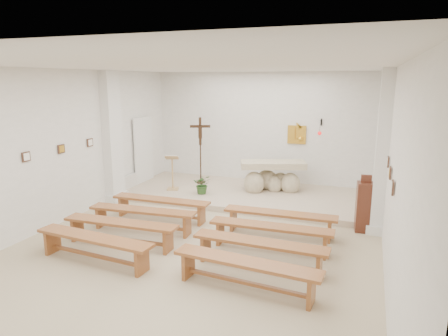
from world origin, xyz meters
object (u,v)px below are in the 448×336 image
at_px(lectern, 172,172).
at_px(donation_pedestal, 364,207).
at_px(bench_left_third, 121,227).
at_px(bench_left_fourth, 94,243).
at_px(bench_left_front, 161,204).
at_px(bench_right_third, 260,248).
at_px(bench_right_second, 271,231).
at_px(altar, 272,178).
at_px(bench_left_second, 143,215).
at_px(bench_right_front, 280,218).
at_px(crucifix_stand, 200,145).
at_px(bench_right_fourth, 246,268).

height_order(lectern, donation_pedestal, donation_pedestal).
height_order(bench_left_third, bench_left_fourth, same).
distance_m(bench_left_front, bench_right_third, 3.30).
xyz_separation_m(bench_right_second, bench_left_fourth, (-2.86, -1.65, 0.00)).
distance_m(altar, bench_left_second, 4.19).
bearing_deg(bench_left_third, lectern, 98.73).
bearing_deg(bench_right_front, bench_left_second, -165.59).
distance_m(bench_left_front, bench_left_third, 1.65).
xyz_separation_m(bench_right_front, bench_right_second, (0.00, -0.82, 0.00)).
relative_size(bench_left_front, bench_left_third, 1.00).
bearing_deg(donation_pedestal, bench_left_third, -158.54).
distance_m(crucifix_stand, bench_right_fourth, 6.32).
xyz_separation_m(donation_pedestal, bench_left_front, (-4.53, -0.84, -0.18)).
distance_m(lectern, bench_right_front, 4.09).
xyz_separation_m(bench_left_second, bench_right_fourth, (2.86, -1.65, 0.00)).
height_order(bench_right_front, bench_right_second, same).
distance_m(crucifix_stand, bench_left_front, 3.11).
bearing_deg(bench_right_front, altar, 105.18).
relative_size(lectern, donation_pedestal, 0.82).
bearing_deg(altar, crucifix_stand, 157.81).
relative_size(bench_right_second, bench_right_third, 1.00).
height_order(altar, bench_left_second, altar).
relative_size(bench_right_third, bench_right_fourth, 0.99).
height_order(bench_right_front, bench_right_fourth, same).
height_order(bench_left_front, bench_left_third, same).
xyz_separation_m(bench_right_front, bench_right_fourth, (0.00, -2.47, 0.00)).
bearing_deg(crucifix_stand, donation_pedestal, -45.67).
bearing_deg(bench_right_front, bench_left_front, 178.39).
height_order(bench_right_front, bench_left_third, same).
height_order(lectern, bench_right_second, lectern).
relative_size(bench_left_second, bench_right_second, 1.01).
xyz_separation_m(lectern, bench_right_third, (3.58, -3.62, -0.28)).
height_order(lectern, bench_right_front, lectern).
height_order(crucifix_stand, bench_left_front, crucifix_stand).
height_order(lectern, bench_right_third, lectern).
bearing_deg(altar, bench_right_second, -96.38).
xyz_separation_m(bench_left_second, bench_right_third, (2.86, -0.82, 0.00)).
xyz_separation_m(bench_right_front, bench_right_third, (0.00, -1.65, 0.00)).
bearing_deg(bench_right_third, bench_left_second, 165.38).
xyz_separation_m(bench_right_second, bench_left_third, (-2.86, -0.82, 0.00)).
xyz_separation_m(crucifix_stand, bench_left_front, (0.25, -2.95, -0.93)).
distance_m(crucifix_stand, donation_pedestal, 5.28).
height_order(bench_right_second, bench_right_fourth, same).
distance_m(bench_right_front, bench_left_second, 2.98).
bearing_deg(bench_right_front, bench_left_third, -151.73).
xyz_separation_m(bench_right_front, bench_left_fourth, (-2.86, -2.47, 0.00)).
xyz_separation_m(bench_left_front, bench_left_fourth, (0.00, -2.47, 0.00)).
xyz_separation_m(crucifix_stand, donation_pedestal, (4.78, -2.11, -0.75)).
bearing_deg(bench_right_front, bench_right_third, -91.61).
xyz_separation_m(donation_pedestal, bench_right_front, (-1.67, -0.84, -0.18)).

